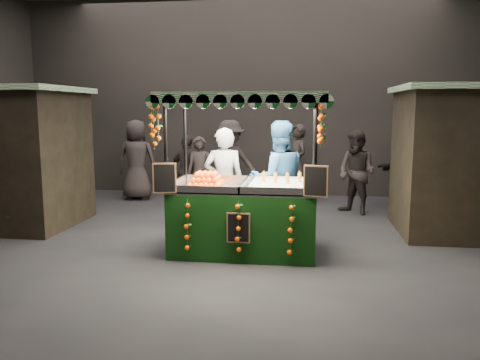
# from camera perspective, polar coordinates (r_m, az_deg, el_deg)

# --- Properties ---
(ground) EXTENTS (12.00, 12.00, 0.00)m
(ground) POSITION_cam_1_polar(r_m,az_deg,el_deg) (7.81, -2.32, -7.93)
(ground) COLOR black
(ground) RESTS_ON ground
(market_hall) EXTENTS (12.10, 10.10, 5.05)m
(market_hall) POSITION_cam_1_polar(r_m,az_deg,el_deg) (7.59, -2.48, 17.40)
(market_hall) COLOR black
(market_hall) RESTS_ON ground
(neighbour_stall_left) EXTENTS (3.00, 2.20, 2.60)m
(neighbour_stall_left) POSITION_cam_1_polar(r_m,az_deg,el_deg) (10.19, -26.46, 2.53)
(neighbour_stall_left) COLOR black
(neighbour_stall_left) RESTS_ON ground
(juice_stall) EXTENTS (2.51, 1.47, 2.43)m
(juice_stall) POSITION_cam_1_polar(r_m,az_deg,el_deg) (7.32, 0.52, -2.94)
(juice_stall) COLOR black
(juice_stall) RESTS_ON ground
(vendor_grey) EXTENTS (0.73, 0.53, 1.88)m
(vendor_grey) POSITION_cam_1_polar(r_m,az_deg,el_deg) (8.28, -1.90, -0.32)
(vendor_grey) COLOR gray
(vendor_grey) RESTS_ON ground
(vendor_blue) EXTENTS (1.15, 1.01, 2.00)m
(vendor_blue) POSITION_cam_1_polar(r_m,az_deg,el_deg) (8.19, 4.53, -0.01)
(vendor_blue) COLOR #2B5A8C
(vendor_blue) RESTS_ON ground
(shopper_0) EXTENTS (0.59, 0.40, 1.61)m
(shopper_0) POSITION_cam_1_polar(r_m,az_deg,el_deg) (10.54, -4.75, 0.78)
(shopper_0) COLOR #292322
(shopper_0) RESTS_ON ground
(shopper_1) EXTENTS (1.08, 1.07, 1.76)m
(shopper_1) POSITION_cam_1_polar(r_m,az_deg,el_deg) (10.37, 13.61, 0.87)
(shopper_1) COLOR black
(shopper_1) RESTS_ON ground
(shopper_2) EXTENTS (1.02, 0.73, 1.61)m
(shopper_2) POSITION_cam_1_polar(r_m,az_deg,el_deg) (10.90, -6.20, 1.04)
(shopper_2) COLOR black
(shopper_2) RESTS_ON ground
(shopper_3) EXTENTS (1.43, 1.12, 1.95)m
(shopper_3) POSITION_cam_1_polar(r_m,az_deg,el_deg) (11.04, -1.22, 2.05)
(shopper_3) COLOR #2A2422
(shopper_3) RESTS_ON ground
(shopper_4) EXTENTS (0.98, 0.66, 1.95)m
(shopper_4) POSITION_cam_1_polar(r_m,az_deg,el_deg) (11.99, -12.10, 2.36)
(shopper_4) COLOR #2B2423
(shopper_4) RESTS_ON ground
(shopper_5) EXTENTS (1.49, 1.32, 1.64)m
(shopper_5) POSITION_cam_1_polar(r_m,az_deg,el_deg) (11.16, 19.00, 0.86)
(shopper_5) COLOR black
(shopper_5) RESTS_ON ground
(shopper_6) EXTENTS (0.70, 0.80, 1.84)m
(shopper_6) POSITION_cam_1_polar(r_m,az_deg,el_deg) (11.45, 6.76, 1.95)
(shopper_6) COLOR black
(shopper_6) RESTS_ON ground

